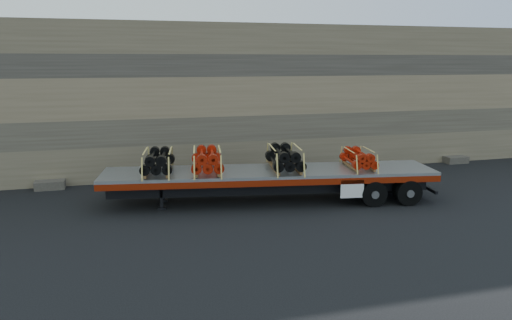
{
  "coord_description": "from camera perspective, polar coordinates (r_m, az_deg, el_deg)",
  "views": [
    {
      "loc": [
        -5.21,
        -17.28,
        5.32
      ],
      "look_at": [
        -0.06,
        0.87,
        1.55
      ],
      "focal_mm": 35.0,
      "sensor_mm": 36.0,
      "label": 1
    }
  ],
  "objects": [
    {
      "name": "bundle_midrear",
      "position": [
        18.93,
        3.29,
        0.16
      ],
      "size": [
        1.55,
        2.53,
        0.84
      ],
      "primitive_type": null,
      "rotation": [
        0.0,
        0.0,
        -0.16
      ],
      "color": "black",
      "rests_on": "trailer"
    },
    {
      "name": "rock_wall",
      "position": [
        24.42,
        -3.5,
        7.0
      ],
      "size": [
        44.0,
        3.0,
        7.0
      ],
      "primitive_type": "cube",
      "color": "#7A6B54",
      "rests_on": "ground"
    },
    {
      "name": "bundle_midfront",
      "position": [
        18.66,
        -5.61,
        -0.08
      ],
      "size": [
        1.5,
        2.45,
        0.81
      ],
      "primitive_type": null,
      "rotation": [
        0.0,
        0.0,
        -0.16
      ],
      "color": "#AD1C09",
      "rests_on": "trailer"
    },
    {
      "name": "bundle_rear",
      "position": [
        19.63,
        11.63,
        0.11
      ],
      "size": [
        1.26,
        2.05,
        0.68
      ],
      "primitive_type": null,
      "rotation": [
        0.0,
        0.0,
        -0.16
      ],
      "color": "#AD1C09",
      "rests_on": "trailer"
    },
    {
      "name": "ground",
      "position": [
        18.82,
        0.9,
        -5.12
      ],
      "size": [
        120.0,
        120.0,
        0.0
      ],
      "primitive_type": "plane",
      "color": "black",
      "rests_on": "ground"
    },
    {
      "name": "bundle_front",
      "position": [
        18.72,
        -11.13,
        -0.23
      ],
      "size": [
        1.46,
        2.38,
        0.79
      ],
      "primitive_type": null,
      "rotation": [
        0.0,
        0.0,
        -0.16
      ],
      "color": "black",
      "rests_on": "trailer"
    },
    {
      "name": "trailer",
      "position": [
        19.07,
        1.54,
        -2.96
      ],
      "size": [
        12.73,
        4.4,
        1.25
      ],
      "primitive_type": null,
      "rotation": [
        0.0,
        0.0,
        -0.16
      ],
      "color": "#AFB1B7",
      "rests_on": "ground"
    }
  ]
}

